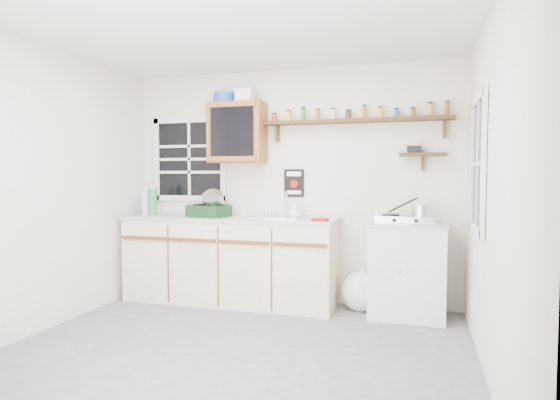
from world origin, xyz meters
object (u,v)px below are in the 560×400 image
at_px(main_cabinet, 230,260).
at_px(hotplate, 406,219).
at_px(right_cabinet, 407,269).
at_px(upper_cabinet, 237,133).
at_px(spice_shelf, 356,120).
at_px(dish_rack, 210,208).

relative_size(main_cabinet, hotplate, 4.07).
bearing_deg(main_cabinet, right_cabinet, 0.79).
relative_size(right_cabinet, upper_cabinet, 1.40).
distance_m(main_cabinet, right_cabinet, 1.84).
bearing_deg(right_cabinet, main_cabinet, -179.21).
xyz_separation_m(upper_cabinet, spice_shelf, (1.28, 0.07, 0.11)).
xyz_separation_m(right_cabinet, hotplate, (-0.02, -0.02, 0.49)).
bearing_deg(dish_rack, main_cabinet, 22.78).
xyz_separation_m(right_cabinet, spice_shelf, (-0.52, 0.19, 1.47)).
bearing_deg(dish_rack, hotplate, 13.19).
bearing_deg(hotplate, spice_shelf, 160.96).
height_order(upper_cabinet, spice_shelf, upper_cabinet).
xyz_separation_m(main_cabinet, dish_rack, (-0.21, -0.04, 0.56)).
relative_size(main_cabinet, upper_cabinet, 3.55).
distance_m(spice_shelf, dish_rack, 1.79).
relative_size(right_cabinet, spice_shelf, 0.48).
xyz_separation_m(dish_rack, hotplate, (2.02, 0.04, -0.07)).
distance_m(upper_cabinet, hotplate, 1.99).
xyz_separation_m(spice_shelf, dish_rack, (-1.52, -0.25, -0.91)).
bearing_deg(hotplate, upper_cabinet, 178.86).
bearing_deg(upper_cabinet, right_cabinet, -3.76).
height_order(dish_rack, hotplate, dish_rack).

